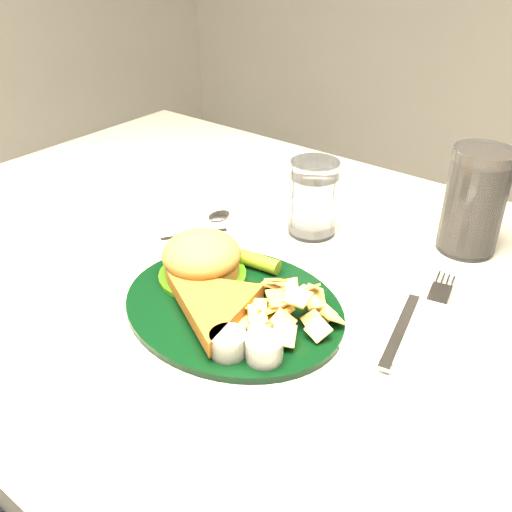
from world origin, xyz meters
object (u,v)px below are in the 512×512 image
at_px(table, 261,456).
at_px(water_glass, 313,198).
at_px(cola_glass, 475,201).
at_px(fork_napkin, 405,325).
at_px(dinner_plate, 233,288).

xyz_separation_m(table, water_glass, (-0.00, 0.12, 0.43)).
xyz_separation_m(cola_glass, fork_napkin, (0.01, -0.22, -0.07)).
bearing_deg(dinner_plate, table, 109.95).
relative_size(table, water_glass, 10.98).
bearing_deg(water_glass, cola_glass, 25.32).
relative_size(dinner_plate, fork_napkin, 1.49).
bearing_deg(fork_napkin, table, 166.06).
relative_size(water_glass, fork_napkin, 0.59).
height_order(table, fork_napkin, fork_napkin).
bearing_deg(table, water_glass, 90.89).
height_order(dinner_plate, water_glass, water_glass).
bearing_deg(dinner_plate, water_glass, 101.09).
height_order(table, water_glass, water_glass).
height_order(dinner_plate, fork_napkin, dinner_plate).
xyz_separation_m(table, cola_glass, (0.19, 0.21, 0.45)).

